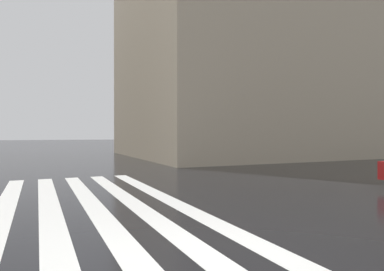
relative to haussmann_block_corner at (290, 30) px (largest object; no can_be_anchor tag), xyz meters
name	(u,v)px	position (x,y,z in m)	size (l,w,h in m)	color
ground_plane	(214,258)	(-20.73, 18.81, -11.35)	(220.00, 220.00, 0.00)	black
zebra_crossing	(51,213)	(-16.73, 20.88, -11.35)	(13.00, 6.50, 0.01)	silver
haussmann_block_corner	(290,30)	(0.00, 0.00, 0.00)	(16.46, 28.79, 23.19)	tan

